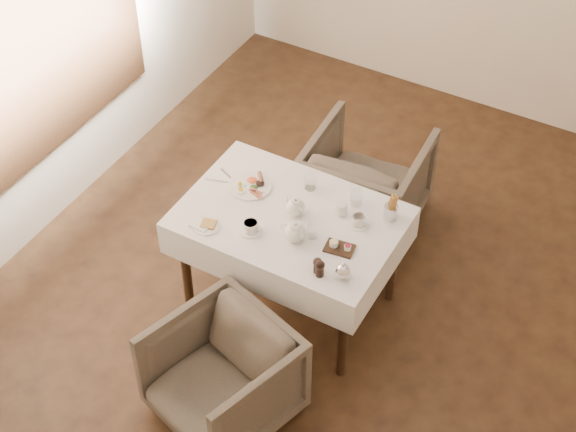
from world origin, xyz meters
The scene contains 21 objects.
room centered at (-2.22, 0.00, 1.60)m, with size 5.00×5.00×5.00m.
table centered at (-0.43, -0.10, 0.64)m, with size 1.28×0.88×0.75m.
armchair_near centered at (-0.35, -1.01, 0.32)m, with size 0.69×0.71×0.65m, color #4D4438.
armchair_far centered at (-0.35, 0.81, 0.35)m, with size 0.75×0.77×0.70m, color #4D4438.
breakfast_plate centered at (-0.77, 0.01, 0.76)m, with size 0.27×0.27×0.03m.
side_plate centered at (-0.82, -0.41, 0.76)m, with size 0.17×0.16×0.02m.
teapot_centre centered at (-0.41, -0.07, 0.82)m, with size 0.15×0.12×0.12m, color white, non-canonical shape.
teapot_front centered at (-0.31, -0.26, 0.82)m, with size 0.17×0.13×0.14m, color white, non-canonical shape.
creamer centered at (-0.18, 0.06, 0.80)m, with size 0.07×0.07×0.08m, color white.
teacup_near centered at (-0.57, -0.32, 0.79)m, with size 0.14×0.14×0.07m.
teacup_far centered at (-0.05, 0.03, 0.78)m, with size 0.13×0.13×0.06m.
glass_left centered at (-0.44, 0.17, 0.80)m, with size 0.07×0.07×0.10m, color silver.
glass_mid centered at (-0.24, -0.19, 0.80)m, with size 0.06×0.06×0.09m, color silver.
glass_right centered at (-0.14, 0.18, 0.81)m, with size 0.07×0.07×0.10m, color silver.
condiment_board centered at (-0.06, -0.20, 0.77)m, with size 0.18×0.13×0.04m.
pepper_mill_left centered at (-0.08, -0.41, 0.81)m, with size 0.05×0.05×0.10m, color black, non-canonical shape.
pepper_mill_right centered at (-0.06, -0.43, 0.81)m, with size 0.05×0.05×0.11m, color black, non-canonical shape.
silver_pot centered at (0.05, -0.38, 0.81)m, with size 0.10×0.09×0.11m, color white, non-canonical shape.
fries_cup centered at (0.09, 0.17, 0.83)m, with size 0.08×0.08×0.17m.
cutlery_fork centered at (-0.92, 0.01, 0.76)m, with size 0.02×0.20×0.00m, color silver.
cutlery_knife centered at (-0.96, -0.05, 0.76)m, with size 0.01×0.17×0.00m, color silver.
Camera 1 is at (1.38, -3.33, 4.32)m, focal length 55.00 mm.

